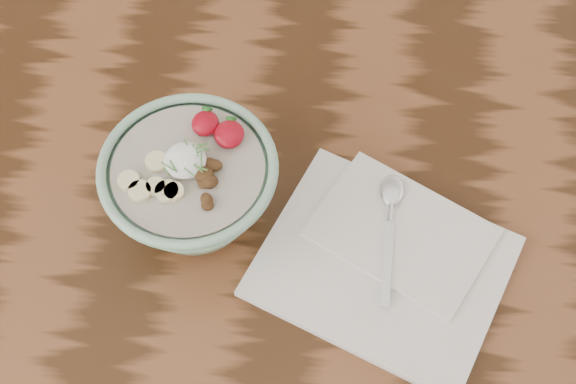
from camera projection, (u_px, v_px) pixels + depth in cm
name	position (u px, v px, depth cm)	size (l,w,h in cm)	color
table	(288.00, 265.00, 109.87)	(160.00, 90.00, 75.00)	#371E0D
breakfast_bowl	(192.00, 187.00, 97.00)	(21.29, 21.29, 13.80)	#86B597
napkin	(387.00, 259.00, 99.25)	(35.70, 32.74, 1.78)	white
spoon	(391.00, 208.00, 101.23)	(3.24, 18.35, 0.96)	silver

